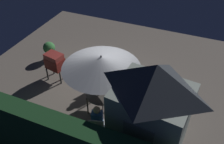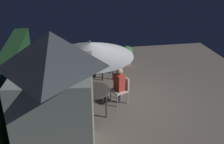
% 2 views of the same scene
% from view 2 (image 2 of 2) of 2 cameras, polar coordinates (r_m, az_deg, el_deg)
% --- Properties ---
extents(ground_plane, '(11.00, 11.00, 0.00)m').
position_cam_2_polar(ground_plane, '(8.83, 2.99, -6.66)').
color(ground_plane, '#6B6056').
extents(hedge_backdrop, '(6.15, 0.52, 1.89)m').
position_cam_2_polar(hedge_backdrop, '(8.38, -20.93, -2.87)').
color(hedge_backdrop, '#193D1E').
rests_on(hedge_backdrop, ground).
extents(garden_shed, '(2.20, 1.90, 3.17)m').
position_cam_2_polar(garden_shed, '(5.94, -12.03, -5.92)').
color(garden_shed, gray).
rests_on(garden_shed, ground).
extents(patio_table, '(1.12, 1.12, 0.78)m').
position_cam_2_polar(patio_table, '(8.02, -4.46, -4.31)').
color(patio_table, '#47423D').
rests_on(patio_table, ground).
extents(patio_umbrella, '(2.49, 2.49, 2.34)m').
position_cam_2_polar(patio_umbrella, '(7.46, -4.80, 4.93)').
color(patio_umbrella, '#4C4C51').
rests_on(patio_umbrella, ground).
extents(bbq_grill, '(0.78, 0.62, 1.20)m').
position_cam_2_polar(bbq_grill, '(10.27, -1.21, 3.28)').
color(bbq_grill, maroon).
rests_on(bbq_grill, ground).
extents(chair_near_shed, '(0.60, 0.61, 0.90)m').
position_cam_2_polar(chair_near_shed, '(8.62, 2.04, -3.50)').
color(chair_near_shed, silver).
rests_on(chair_near_shed, ground).
extents(chair_far_side, '(0.57, 0.58, 0.90)m').
position_cam_2_polar(chair_far_side, '(7.81, -12.58, -7.34)').
color(chair_far_side, silver).
rests_on(chair_far_side, ground).
extents(potted_plant_by_shed, '(0.53, 0.53, 0.89)m').
position_cam_2_polar(potted_plant_by_shed, '(11.53, 3.22, 3.81)').
color(potted_plant_by_shed, '#936651').
rests_on(potted_plant_by_shed, ground).
extents(person_in_red, '(0.41, 0.35, 1.26)m').
position_cam_2_polar(person_in_red, '(8.46, 1.59, -2.08)').
color(person_in_red, '#CC3D33').
rests_on(person_in_red, ground).
extents(person_in_blue, '(0.39, 0.33, 1.26)m').
position_cam_2_polar(person_in_blue, '(7.70, -12.14, -5.54)').
color(person_in_blue, '#3866B2').
rests_on(person_in_blue, ground).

